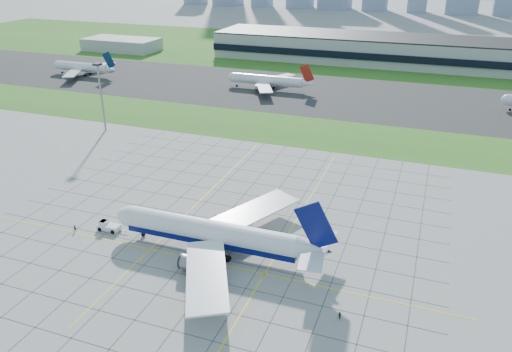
{
  "coord_description": "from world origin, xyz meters",
  "views": [
    {
      "loc": [
        46.65,
        -85.22,
        62.94
      ],
      "look_at": [
        4.13,
        30.44,
        7.0
      ],
      "focal_mm": 35.0,
      "sensor_mm": 36.0,
      "label": 1
    }
  ],
  "objects": [
    {
      "name": "ground",
      "position": [
        0.0,
        0.0,
        0.0
      ],
      "size": [
        1400.0,
        1400.0,
        0.0
      ],
      "primitive_type": "plane",
      "color": "#9D9D98",
      "rests_on": "ground"
    },
    {
      "name": "grass_median",
      "position": [
        0.0,
        90.0,
        0.02
      ],
      "size": [
        700.0,
        35.0,
        0.04
      ],
      "primitive_type": "cube",
      "color": "#2C5F1B",
      "rests_on": "ground"
    },
    {
      "name": "asphalt_taxiway",
      "position": [
        0.0,
        145.0,
        0.03
      ],
      "size": [
        700.0,
        75.0,
        0.04
      ],
      "primitive_type": "cube",
      "color": "#383838",
      "rests_on": "ground"
    },
    {
      "name": "grass_far",
      "position": [
        0.0,
        255.0,
        0.02
      ],
      "size": [
        700.0,
        145.0,
        0.04
      ],
      "primitive_type": "cube",
      "color": "#2C5F1B",
      "rests_on": "ground"
    },
    {
      "name": "apron_markings",
      "position": [
        0.43,
        11.09,
        0.02
      ],
      "size": [
        120.0,
        130.0,
        0.03
      ],
      "color": "#474744",
      "rests_on": "ground"
    },
    {
      "name": "terminal",
      "position": [
        40.0,
        229.87,
        7.89
      ],
      "size": [
        260.0,
        43.0,
        15.8
      ],
      "color": "#B7B7B2",
      "rests_on": "ground"
    },
    {
      "name": "service_block",
      "position": [
        -160.0,
        210.0,
        4.0
      ],
      "size": [
        50.0,
        25.0,
        8.0
      ],
      "primitive_type": "cube",
      "color": "#B7B7B2",
      "rests_on": "ground"
    },
    {
      "name": "light_mast",
      "position": [
        -70.0,
        65.0,
        16.18
      ],
      "size": [
        2.5,
        2.5,
        25.6
      ],
      "color": "gray",
      "rests_on": "ground"
    },
    {
      "name": "airliner",
      "position": [
        3.93,
        2.66,
        4.59
      ],
      "size": [
        53.3,
        54.04,
        16.79
      ],
      "rotation": [
        0.0,
        0.0,
        0.01
      ],
      "color": "white",
      "rests_on": "ground"
    },
    {
      "name": "pushback_tug",
      "position": [
        -24.33,
        2.19,
        1.02
      ],
      "size": [
        8.25,
        2.95,
        2.29
      ],
      "rotation": [
        0.0,
        0.0,
        0.01
      ],
      "color": "white",
      "rests_on": "ground"
    },
    {
      "name": "crew_near",
      "position": [
        -31.58,
        -1.11,
        0.82
      ],
      "size": [
        0.68,
        0.72,
        1.65
      ],
      "primitive_type": "imported",
      "rotation": [
        0.0,
        0.0,
        0.89
      ],
      "color": "black",
      "rests_on": "ground"
    },
    {
      "name": "crew_far",
      "position": [
        35.82,
        -10.62,
        0.81
      ],
      "size": [
        0.98,
        0.99,
        1.62
      ],
      "primitive_type": "imported",
      "rotation": [
        0.0,
        0.0,
        -0.82
      ],
      "color": "black",
      "rests_on": "ground"
    },
    {
      "name": "distant_jet_0",
      "position": [
        -136.55,
        138.52,
        4.48
      ],
      "size": [
        37.61,
        42.66,
        14.08
      ],
      "color": "white",
      "rests_on": "ground"
    },
    {
      "name": "distant_jet_1",
      "position": [
        -31.63,
        144.78,
        4.49
      ],
      "size": [
        41.85,
        42.66,
        14.08
      ],
      "color": "white",
      "rests_on": "ground"
    }
  ]
}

